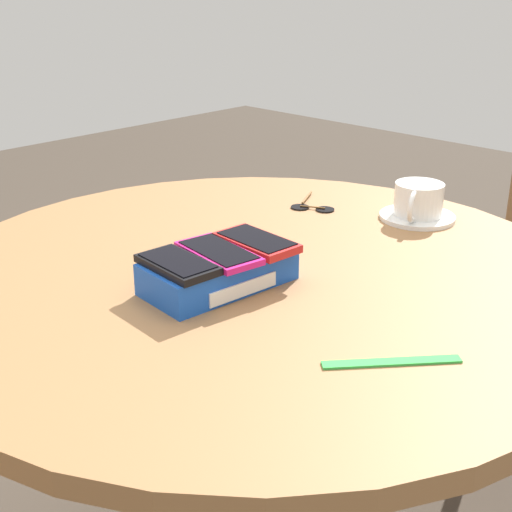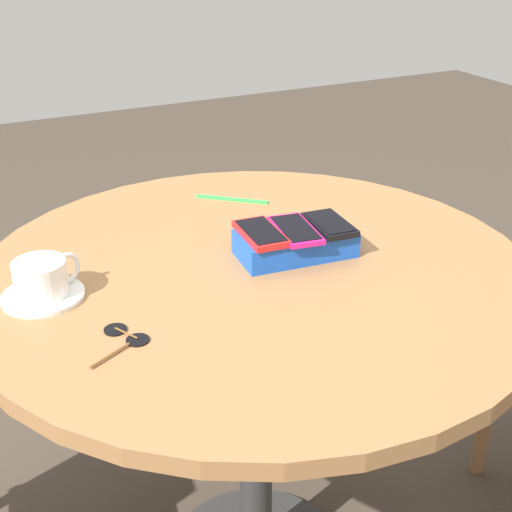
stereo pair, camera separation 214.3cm
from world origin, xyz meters
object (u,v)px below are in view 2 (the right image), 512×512
coffee_cup (42,277)px  phone_red (261,233)px  phone_magenta (295,230)px  sunglasses (124,337)px  phone_black (329,224)px  lanyard_strap (232,199)px  round_table (256,318)px  saucer (43,296)px  phone_box (295,243)px

coffee_cup → phone_red: bearing=175.0°
phone_magenta → sunglasses: size_ratio=1.35×
phone_red → sunglasses: bearing=25.7°
phone_black → sunglasses: (0.44, 0.13, -0.05)m
lanyard_strap → coffee_cup: bearing=29.1°
lanyard_strap → round_table: bearing=73.2°
saucer → coffee_cup: 0.04m
phone_black → phone_magenta: 0.07m
round_table → phone_magenta: phone_magenta is taller
saucer → coffee_cup: size_ratio=1.17×
phone_red → saucer: size_ratio=0.96×
saucer → sunglasses: (-0.09, 0.18, -0.00)m
phone_red → sunglasses: size_ratio=1.25×
round_table → phone_magenta: (-0.09, -0.01, 0.16)m
sunglasses → phone_magenta: bearing=-160.0°
phone_red → sunglasses: (0.31, 0.15, -0.05)m
phone_box → lanyard_strap: (-0.01, -0.30, -0.02)m
phone_black → coffee_cup: 0.53m
sunglasses → coffee_cup: bearing=-65.4°
phone_magenta → phone_red: size_ratio=1.08×
phone_box → lanyard_strap: 0.30m
saucer → sunglasses: saucer is taller
saucer → phone_magenta: bearing=174.4°
lanyard_strap → sunglasses: (0.38, 0.44, 0.00)m
phone_magenta → phone_red: 0.07m
saucer → coffee_cup: (-0.00, -0.00, 0.03)m
round_table → phone_black: 0.23m
phone_black → sunglasses: 0.46m
phone_black → saucer: 0.53m
round_table → phone_box: (-0.09, -0.01, 0.13)m
phone_red → coffee_cup: size_ratio=1.12×
phone_red → phone_box: bearing=171.4°
phone_black → lanyard_strap: bearing=-79.1°
round_table → saucer: saucer is taller
coffee_cup → lanyard_strap: size_ratio=0.71×
phone_black → sunglasses: phone_black is taller
round_table → phone_red: bearing=-134.5°
phone_magenta → lanyard_strap: (-0.01, -0.30, -0.05)m
phone_red → lanyard_strap: (-0.08, -0.29, -0.05)m
round_table → phone_magenta: size_ratio=7.20×
phone_box → coffee_cup: 0.46m
phone_magenta → coffee_cup: bearing=-5.7°
phone_red → round_table: bearing=45.5°
phone_box → phone_red: phone_red is taller
round_table → sunglasses: bearing=24.0°
lanyard_strap → phone_red: bearing=75.6°
coffee_cup → round_table: bearing=171.8°
round_table → saucer: 0.39m
lanyard_strap → sunglasses: sunglasses is taller
round_table → coffee_cup: coffee_cup is taller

